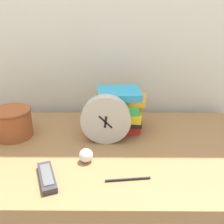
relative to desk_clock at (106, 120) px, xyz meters
name	(u,v)px	position (x,y,z in m)	size (l,w,h in m)	color
wall_back	(94,10)	(-0.06, 0.37, 0.39)	(6.00, 0.04, 2.40)	silver
desk	(93,214)	(-0.06, -0.04, -0.45)	(1.36, 0.69, 0.71)	olive
desk_clock	(106,120)	(0.00, 0.00, 0.00)	(0.20, 0.05, 0.20)	#B7B2A8
book_stack	(116,111)	(0.04, 0.11, -0.01)	(0.26, 0.20, 0.19)	red
basket	(12,122)	(-0.40, 0.05, -0.03)	(0.17, 0.17, 0.12)	#994C28
tv_remote	(47,177)	(-0.18, -0.25, -0.09)	(0.10, 0.16, 0.02)	#333338
crumpled_paper_ball	(86,155)	(-0.07, -0.14, -0.07)	(0.05, 0.05, 0.05)	white
pen	(128,179)	(0.08, -0.25, -0.10)	(0.15, 0.03, 0.01)	black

